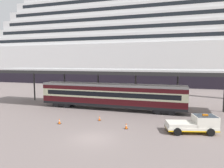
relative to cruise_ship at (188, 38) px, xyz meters
The scene contains 9 objects.
ground_plane 59.43m from the cruise_ship, 102.18° to the right, with size 400.00×400.00×0.00m, color slate.
cruise_ship is the anchor object (origin of this frame).
platform_canopy 46.46m from the cruise_ship, 107.89° to the right, with size 40.48×6.37×6.43m.
train_carriage 47.80m from the cruise_ship, 107.72° to the right, with size 22.97×2.81×4.11m.
service_truck 53.41m from the cruise_ship, 92.43° to the right, with size 5.54×3.24×2.02m.
traffic_cone_near 57.78m from the cruise_ship, 108.58° to the right, with size 0.36×0.36×0.67m.
traffic_cone_mid 54.12m from the cruise_ship, 105.14° to the right, with size 0.36×0.36×0.60m.
traffic_cone_far 55.31m from the cruise_ship, 100.34° to the right, with size 0.36×0.36×0.66m.
quay_bollard 53.17m from the cruise_ship, 94.64° to the right, with size 0.48×0.48×0.96m.
Camera 1 is at (7.30, -17.64, 7.43)m, focal length 32.06 mm.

